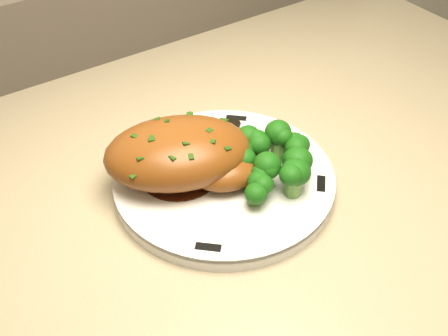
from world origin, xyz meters
TOP-DOWN VIEW (x-y plane):
  - plate at (0.31, 1.67)m, footprint 0.28×0.28m
  - rim_accent_0 at (0.38, 1.74)m, footprint 0.02×0.02m
  - rim_accent_1 at (0.23, 1.74)m, footprint 0.02×0.02m
  - rim_accent_2 at (0.23, 1.59)m, footprint 0.02×0.02m
  - rim_accent_3 at (0.38, 1.60)m, footprint 0.02×0.02m
  - gravy_pool at (0.27, 1.69)m, footprint 0.09×0.09m
  - chicken_breast at (0.27, 1.69)m, footprint 0.18×0.16m
  - mushroom_pile at (0.34, 1.71)m, footprint 0.07×0.05m
  - broccoli_florets at (0.34, 1.63)m, footprint 0.10×0.09m

SIDE VIEW (x-z plane):
  - plate at x=0.31m, z-range 0.90..0.92m
  - rim_accent_0 at x=0.38m, z-range 0.92..0.92m
  - rim_accent_1 at x=0.23m, z-range 0.92..0.92m
  - rim_accent_2 at x=0.23m, z-range 0.92..0.92m
  - rim_accent_3 at x=0.38m, z-range 0.92..0.92m
  - gravy_pool at x=0.27m, z-range 0.92..0.92m
  - mushroom_pile at x=0.34m, z-range 0.91..0.93m
  - broccoli_florets at x=0.34m, z-range 0.92..0.96m
  - chicken_breast at x=0.27m, z-range 0.92..0.98m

